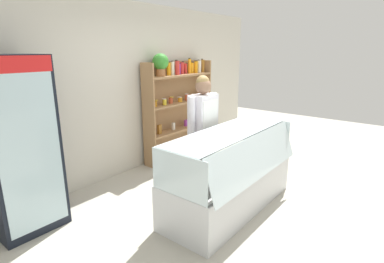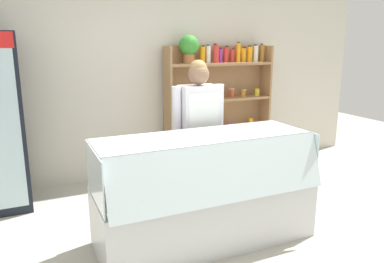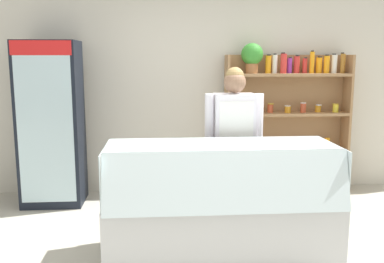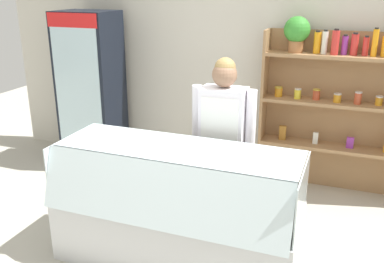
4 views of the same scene
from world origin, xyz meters
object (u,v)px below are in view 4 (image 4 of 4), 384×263
(drinks_fridge, at_px, (91,91))
(shelving_unit, at_px, (332,96))
(shop_clerk, at_px, (223,134))
(deli_display_case, at_px, (177,227))

(drinks_fridge, distance_m, shelving_unit, 2.87)
(shelving_unit, height_order, shop_clerk, shelving_unit)
(drinks_fridge, height_order, deli_display_case, drinks_fridge)
(drinks_fridge, bearing_deg, shelving_unit, 5.40)
(drinks_fridge, xyz_separation_m, deli_display_case, (1.80, -1.56, -0.65))
(shelving_unit, relative_size, shop_clerk, 1.16)
(shop_clerk, bearing_deg, drinks_fridge, 154.08)
(deli_display_case, relative_size, shop_clerk, 1.20)
(drinks_fridge, xyz_separation_m, shelving_unit, (2.85, 0.27, 0.13))
(drinks_fridge, distance_m, deli_display_case, 2.47)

